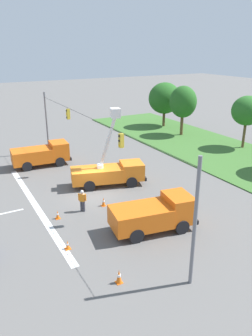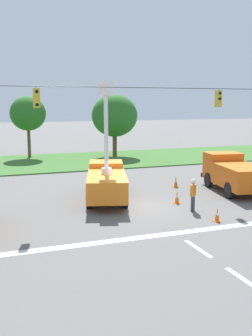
{
  "view_description": "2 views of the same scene",
  "coord_description": "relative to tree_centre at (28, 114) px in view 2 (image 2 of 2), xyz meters",
  "views": [
    {
      "loc": [
        23.9,
        -9.99,
        11.94
      ],
      "look_at": [
        0.23,
        3.12,
        1.88
      ],
      "focal_mm": 35.0,
      "sensor_mm": 36.0,
      "label": 1
    },
    {
      "loc": [
        -7.88,
        -20.1,
        5.81
      ],
      "look_at": [
        0.38,
        2.59,
        1.77
      ],
      "focal_mm": 42.0,
      "sensor_mm": 36.0,
      "label": 2
    }
  ],
  "objects": [
    {
      "name": "tree_centre",
      "position": [
        0.0,
        0.0,
        0.0
      ],
      "size": [
        3.67,
        3.76,
        6.47
      ],
      "color": "brown",
      "rests_on": "ground"
    },
    {
      "name": "road_worker",
      "position": [
        5.98,
        -23.81,
        -3.67
      ],
      "size": [
        0.46,
        0.52,
        1.77
      ],
      "color": "#383842",
      "rests_on": "ground"
    },
    {
      "name": "signal_gantry",
      "position": [
        3.4,
        -21.84,
        -0.42
      ],
      "size": [
        26.2,
        0.33,
        7.2
      ],
      "color": "slate",
      "rests_on": "ground"
    },
    {
      "name": "lane_markings",
      "position": [
        3.41,
        -28.26,
        -4.67
      ],
      "size": [
        17.6,
        15.25,
        0.01
      ],
      "color": "silver",
      "rests_on": "ground"
    },
    {
      "name": "traffic_cone_mid_left",
      "position": [
        5.94,
        -22.03,
        -4.31
      ],
      "size": [
        0.36,
        0.36,
        0.73
      ],
      "color": "orange",
      "rests_on": "ground"
    },
    {
      "name": "traffic_cone_near_bucket",
      "position": [
        7.9,
        -18.06,
        -4.31
      ],
      "size": [
        0.36,
        0.36,
        0.74
      ],
      "color": "orange",
      "rests_on": "ground"
    },
    {
      "name": "grass_verge",
      "position": [
        3.41,
        -3.83,
        -4.62
      ],
      "size": [
        56.0,
        12.0,
        0.1
      ],
      "primitive_type": "cube",
      "color": "#3D6B2D",
      "rests_on": "ground"
    },
    {
      "name": "tree_east",
      "position": [
        8.75,
        -2.08,
        -0.26
      ],
      "size": [
        4.85,
        4.62,
        6.66
      ],
      "color": "brown",
      "rests_on": "ground"
    },
    {
      "name": "traffic_cone_foreground_left",
      "position": [
        6.18,
        -25.88,
        -4.35
      ],
      "size": [
        0.36,
        0.36,
        0.66
      ],
      "color": "orange",
      "rests_on": "ground"
    },
    {
      "name": "utility_truck_support_near",
      "position": [
        10.9,
        -20.5,
        -3.44
      ],
      "size": [
        3.34,
        6.12,
        2.35
      ],
      "color": "orange",
      "rests_on": "ground"
    },
    {
      "name": "utility_truck_bucket_lift",
      "position": [
        2.37,
        -19.73,
        -3.35
      ],
      "size": [
        4.0,
        7.01,
        7.02
      ],
      "color": "orange",
      "rests_on": "ground"
    },
    {
      "name": "ground_plane",
      "position": [
        3.41,
        -21.83,
        -4.67
      ],
      "size": [
        200.0,
        200.0,
        0.0
      ],
      "primitive_type": "plane",
      "color": "#605E5B"
    }
  ]
}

